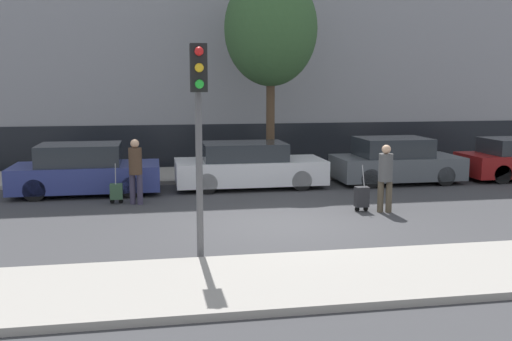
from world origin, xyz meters
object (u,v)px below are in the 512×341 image
at_px(trolley_left, 116,192).
at_px(traffic_light, 199,109).
at_px(parked_car_1, 248,166).
at_px(parked_bicycle, 246,160).
at_px(parked_car_2, 395,162).
at_px(pedestrian_right, 385,174).
at_px(parked_car_0, 85,171).
at_px(pedestrian_left, 135,168).
at_px(trolley_right, 362,197).
at_px(bare_tree_near_crossing, 271,29).

xyz_separation_m(trolley_left, traffic_light, (1.77, -5.29, 2.37)).
xyz_separation_m(parked_car_1, parked_bicycle, (0.35, 2.60, -0.15)).
bearing_deg(parked_car_2, pedestrian_right, -116.97).
bearing_deg(parked_bicycle, parked_car_0, -151.30).
distance_m(parked_car_2, traffic_light, 9.94).
height_order(pedestrian_left, pedestrian_right, pedestrian_left).
distance_m(parked_car_1, parked_car_2, 4.72).
xyz_separation_m(parked_car_2, pedestrian_left, (-7.99, -1.91, 0.30)).
bearing_deg(trolley_right, pedestrian_left, 161.36).
xyz_separation_m(pedestrian_left, parked_bicycle, (3.62, 4.50, -0.47)).
bearing_deg(parked_bicycle, traffic_light, -103.83).
bearing_deg(parked_car_0, parked_car_1, 2.29).
xyz_separation_m(trolley_right, parked_bicycle, (-1.85, 6.34, 0.13)).
relative_size(parked_car_2, parked_bicycle, 2.22).
height_order(traffic_light, bare_tree_near_crossing, bare_tree_near_crossing).
xyz_separation_m(parked_car_1, trolley_right, (2.19, -3.75, -0.28)).
height_order(parked_car_1, parked_bicycle, parked_car_1).
xyz_separation_m(trolley_left, bare_tree_near_crossing, (4.83, 3.52, 4.53)).
xyz_separation_m(parked_car_0, parked_car_1, (4.74, 0.19, -0.02)).
relative_size(trolley_left, pedestrian_right, 0.64).
bearing_deg(traffic_light, bare_tree_near_crossing, 70.84).
relative_size(parked_car_0, trolley_right, 3.53).
bearing_deg(trolley_right, traffic_light, -142.22).
distance_m(parked_car_0, trolley_right, 7.80).
xyz_separation_m(traffic_light, parked_bicycle, (2.37, 9.61, -2.20)).
bearing_deg(bare_tree_near_crossing, parked_car_1, -120.12).
relative_size(parked_bicycle, bare_tree_near_crossing, 0.27).
relative_size(parked_car_1, bare_tree_near_crossing, 0.68).
distance_m(parked_car_2, parked_bicycle, 5.08).
bearing_deg(parked_car_1, pedestrian_left, -149.82).
bearing_deg(traffic_light, parked_car_1, 73.94).
distance_m(traffic_light, parked_bicycle, 10.14).
xyz_separation_m(trolley_left, pedestrian_right, (6.50, -2.21, 0.62)).
xyz_separation_m(pedestrian_right, parked_bicycle, (-2.37, 6.52, -0.45)).
bearing_deg(bare_tree_near_crossing, pedestrian_right, -73.74).
bearing_deg(pedestrian_left, bare_tree_near_crossing, 60.42).
height_order(parked_car_1, bare_tree_near_crossing, bare_tree_near_crossing).
height_order(traffic_light, parked_bicycle, traffic_light).
relative_size(parked_car_0, trolley_left, 3.85).
xyz_separation_m(pedestrian_right, trolley_right, (-0.52, 0.18, -0.57)).
bearing_deg(parked_car_1, trolley_left, -155.62).
xyz_separation_m(traffic_light, bare_tree_near_crossing, (3.06, 8.81, 2.15)).
xyz_separation_m(pedestrian_right, traffic_light, (-4.73, -3.08, 1.75)).
xyz_separation_m(parked_car_1, pedestrian_left, (-3.27, -1.90, 0.32)).
bearing_deg(parked_car_2, trolley_left, -168.53).
height_order(trolley_right, bare_tree_near_crossing, bare_tree_near_crossing).
relative_size(parked_car_0, bare_tree_near_crossing, 0.62).
distance_m(trolley_left, traffic_light, 6.07).
bearing_deg(pedestrian_left, traffic_light, -56.37).
height_order(parked_car_0, trolley_right, parked_car_0).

